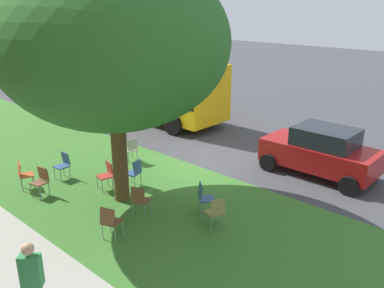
# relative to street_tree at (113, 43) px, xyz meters

# --- Properties ---
(ground) EXTENTS (80.00, 80.00, 0.00)m
(ground) POSITION_rel_street_tree_xyz_m (0.13, -3.58, -4.47)
(ground) COLOR #424247
(grass_verge) EXTENTS (48.00, 6.00, 0.01)m
(grass_verge) POSITION_rel_street_tree_xyz_m (0.13, -0.38, -4.47)
(grass_verge) COLOR #3D752D
(grass_verge) RESTS_ON ground
(street_tree) EXTENTS (6.14, 6.14, 6.75)m
(street_tree) POSITION_rel_street_tree_xyz_m (0.00, 0.00, 0.00)
(street_tree) COLOR brown
(street_tree) RESTS_ON ground
(chair_0) EXTENTS (0.59, 0.59, 0.88)m
(chair_0) POSITION_rel_street_tree_xyz_m (-2.35, -0.94, -3.95)
(chair_0) COLOR #335184
(chair_0) RESTS_ON ground
(chair_1) EXTENTS (0.50, 0.50, 0.88)m
(chair_1) POSITION_rel_street_tree_xyz_m (0.87, -0.12, -3.95)
(chair_1) COLOR #B7332D
(chair_1) RESTS_ON ground
(chair_2) EXTENTS (0.53, 0.53, 0.88)m
(chair_2) POSITION_rel_street_tree_xyz_m (-1.51, 1.54, -3.95)
(chair_2) COLOR brown
(chair_2) RESTS_ON ground
(chair_3) EXTENTS (0.53, 0.53, 0.88)m
(chair_3) POSITION_rel_street_tree_xyz_m (2.77, 1.57, -3.95)
(chair_3) COLOR #C64C1E
(chair_3) RESTS_ON ground
(chair_4) EXTENTS (0.53, 0.52, 0.88)m
(chair_4) POSITION_rel_street_tree_xyz_m (0.37, -0.81, -3.95)
(chair_4) COLOR #335184
(chair_4) RESTS_ON ground
(chair_5) EXTENTS (0.48, 0.48, 0.88)m
(chair_5) POSITION_rel_street_tree_xyz_m (2.08, -2.10, -3.95)
(chair_5) COLOR #ADA393
(chair_5) RESTS_ON ground
(chair_6) EXTENTS (0.43, 0.43, 0.88)m
(chair_6) POSITION_rel_street_tree_xyz_m (2.57, 0.33, -3.95)
(chair_6) COLOR #335184
(chair_6) RESTS_ON ground
(chair_7) EXTENTS (0.50, 0.50, 0.88)m
(chair_7) POSITION_rel_street_tree_xyz_m (1.94, 1.46, -3.95)
(chair_7) COLOR brown
(chair_7) RESTS_ON ground
(chair_8) EXTENTS (0.54, 0.54, 0.88)m
(chair_8) POSITION_rel_street_tree_xyz_m (-3.11, -0.53, -3.95)
(chair_8) COLOR olive
(chair_8) RESTS_ON ground
(chair_9) EXTENTS (0.52, 0.53, 0.88)m
(chair_9) POSITION_rel_street_tree_xyz_m (-1.18, 0.32, -3.95)
(chair_9) COLOR brown
(chair_9) RESTS_ON ground
(parked_car) EXTENTS (3.70, 1.92, 1.65)m
(parked_car) POSITION_rel_street_tree_xyz_m (-3.47, -5.54, -3.63)
(parked_car) COLOR maroon
(parked_car) RESTS_ON ground
(school_bus) EXTENTS (10.40, 2.80, 2.88)m
(school_bus) POSITION_rel_street_tree_xyz_m (7.17, -6.61, -2.71)
(school_bus) COLOR yellow
(school_bus) RESTS_ON ground
(pedestrian_0) EXTENTS (0.40, 0.39, 1.69)m
(pedestrian_0) POSITION_rel_street_tree_xyz_m (-2.80, 4.15, -3.54)
(pedestrian_0) COLOR #726659
(pedestrian_0) RESTS_ON ground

